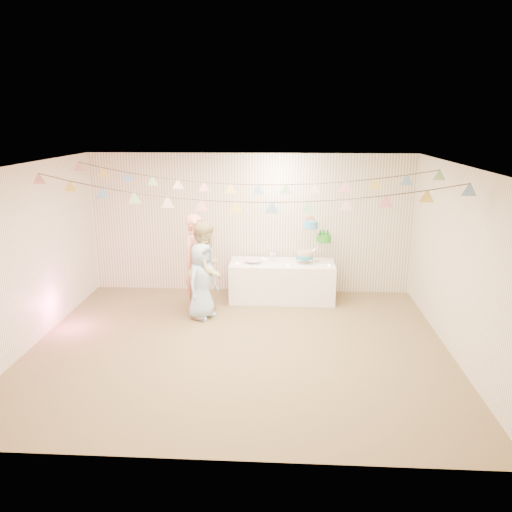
# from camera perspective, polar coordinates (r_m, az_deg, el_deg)

# --- Properties ---
(floor) EXTENTS (6.00, 6.00, 0.00)m
(floor) POSITION_cam_1_polar(r_m,az_deg,el_deg) (7.36, -1.95, -10.32)
(floor) COLOR brown
(floor) RESTS_ON ground
(ceiling) EXTENTS (6.00, 6.00, 0.00)m
(ceiling) POSITION_cam_1_polar(r_m,az_deg,el_deg) (6.66, -2.15, 10.28)
(ceiling) COLOR silver
(ceiling) RESTS_ON ground
(back_wall) EXTENTS (6.00, 6.00, 0.00)m
(back_wall) POSITION_cam_1_polar(r_m,az_deg,el_deg) (9.32, -0.62, 3.69)
(back_wall) COLOR white
(back_wall) RESTS_ON ground
(front_wall) EXTENTS (6.00, 6.00, 0.00)m
(front_wall) POSITION_cam_1_polar(r_m,az_deg,el_deg) (4.56, -4.97, -9.19)
(front_wall) COLOR white
(front_wall) RESTS_ON ground
(left_wall) EXTENTS (5.00, 5.00, 0.00)m
(left_wall) POSITION_cam_1_polar(r_m,az_deg,el_deg) (7.77, -24.66, -0.14)
(left_wall) COLOR white
(left_wall) RESTS_ON ground
(right_wall) EXTENTS (5.00, 5.00, 0.00)m
(right_wall) POSITION_cam_1_polar(r_m,az_deg,el_deg) (7.27, 22.24, -0.87)
(right_wall) COLOR white
(right_wall) RESTS_ON ground
(table) EXTENTS (1.87, 0.75, 0.70)m
(table) POSITION_cam_1_polar(r_m,az_deg,el_deg) (9.07, 2.99, -2.87)
(table) COLOR white
(table) RESTS_ON floor
(cake_stand) EXTENTS (0.70, 0.41, 0.78)m
(cake_stand) POSITION_cam_1_polar(r_m,az_deg,el_deg) (8.92, 6.60, 2.01)
(cake_stand) COLOR silver
(cake_stand) RESTS_ON table
(cake_bottom) EXTENTS (0.31, 0.31, 0.15)m
(cake_bottom) POSITION_cam_1_polar(r_m,az_deg,el_deg) (8.93, 5.60, 0.03)
(cake_bottom) COLOR teal
(cake_bottom) RESTS_ON cake_stand
(cake_middle) EXTENTS (0.27, 0.27, 0.22)m
(cake_middle) POSITION_cam_1_polar(r_m,az_deg,el_deg) (9.03, 7.71, 1.90)
(cake_middle) COLOR #268D1E
(cake_middle) RESTS_ON cake_stand
(cake_top_tier) EXTENTS (0.25, 0.25, 0.19)m
(cake_top_tier) POSITION_cam_1_polar(r_m,az_deg,el_deg) (8.83, 6.27, 3.45)
(cake_top_tier) COLOR #46A1DE
(cake_top_tier) RESTS_ON cake_stand
(platter) EXTENTS (0.33, 0.33, 0.02)m
(platter) POSITION_cam_1_polar(r_m,az_deg,el_deg) (8.92, -0.29, -0.43)
(platter) COLOR white
(platter) RESTS_ON table
(posy) EXTENTS (0.14, 0.14, 0.16)m
(posy) POSITION_cam_1_polar(r_m,az_deg,el_deg) (8.98, 1.90, 0.16)
(posy) COLOR white
(posy) RESTS_ON table
(person_adult_a) EXTENTS (0.66, 0.73, 1.67)m
(person_adult_a) POSITION_cam_1_polar(r_m,az_deg,el_deg) (8.53, -6.69, -0.76)
(person_adult_a) COLOR #F3977F
(person_adult_a) RESTS_ON floor
(person_adult_b) EXTENTS (0.76, 0.89, 1.59)m
(person_adult_b) POSITION_cam_1_polar(r_m,az_deg,el_deg) (8.29, -5.68, -1.50)
(person_adult_b) COLOR tan
(person_adult_b) RESTS_ON floor
(person_child) EXTENTS (0.66, 0.74, 1.27)m
(person_child) POSITION_cam_1_polar(r_m,az_deg,el_deg) (8.21, -6.19, -2.85)
(person_child) COLOR #A2C8E6
(person_child) RESTS_ON floor
(bunting_back) EXTENTS (5.60, 1.10, 0.40)m
(bunting_back) POSITION_cam_1_polar(r_m,az_deg,el_deg) (7.77, -1.36, 9.18)
(bunting_back) COLOR pink
(bunting_back) RESTS_ON ceiling
(bunting_front) EXTENTS (5.60, 0.90, 0.36)m
(bunting_front) POSITION_cam_1_polar(r_m,az_deg,el_deg) (6.49, -2.29, 7.66)
(bunting_front) COLOR #72A5E5
(bunting_front) RESTS_ON ceiling
(tealight_0) EXTENTS (0.04, 0.04, 0.03)m
(tealight_0) POSITION_cam_1_polar(r_m,az_deg,el_deg) (8.86, -2.16, -0.83)
(tealight_0) COLOR #FFD88C
(tealight_0) RESTS_ON table
(tealight_1) EXTENTS (0.04, 0.04, 0.03)m
(tealight_1) POSITION_cam_1_polar(r_m,az_deg,el_deg) (9.14, 0.84, -0.30)
(tealight_1) COLOR #FFD88C
(tealight_1) RESTS_ON table
(tealight_2) EXTENTS (0.04, 0.04, 0.03)m
(tealight_2) POSITION_cam_1_polar(r_m,az_deg,el_deg) (8.75, 3.67, -1.06)
(tealight_2) COLOR #FFD88C
(tealight_2) RESTS_ON table
(tealight_3) EXTENTS (0.04, 0.04, 0.03)m
(tealight_3) POSITION_cam_1_polar(r_m,az_deg,el_deg) (9.18, 5.22, -0.30)
(tealight_3) COLOR #FFD88C
(tealight_3) RESTS_ON table
(tealight_4) EXTENTS (0.04, 0.04, 0.03)m
(tealight_4) POSITION_cam_1_polar(r_m,az_deg,el_deg) (8.82, 8.35, -1.05)
(tealight_4) COLOR #FFD88C
(tealight_4) RESTS_ON table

